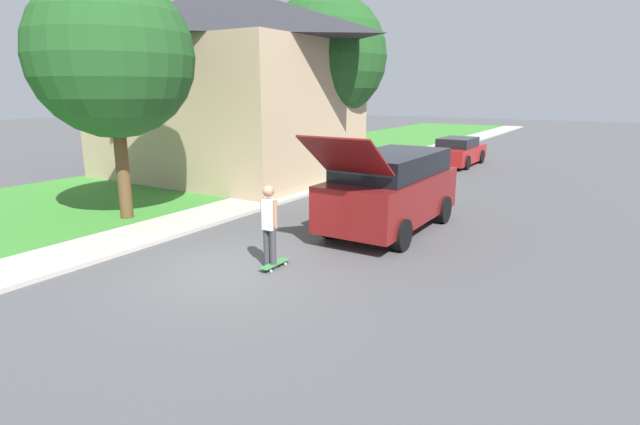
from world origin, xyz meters
name	(u,v)px	position (x,y,z in m)	size (l,w,h in m)	color
ground_plane	(233,268)	(0.00, 0.00, 0.00)	(120.00, 120.00, 0.00)	#49494C
lawn	(182,185)	(-8.00, 6.00, 0.04)	(10.00, 80.00, 0.08)	#387F2D
sidewalk	(271,197)	(-3.60, 6.00, 0.05)	(1.80, 80.00, 0.10)	#ADA89E
house	(224,79)	(-7.83, 8.53, 4.07)	(10.33, 8.00, 7.67)	tan
lawn_tree_near	(112,57)	(-5.28, 1.42, 4.51)	(4.34, 4.34, 6.61)	brown
lawn_tree_far	(325,56)	(-4.53, 11.07, 5.00)	(5.16, 5.16, 7.51)	brown
suv_parked	(391,189)	(1.56, 4.50, 1.12)	(2.18, 5.48, 2.72)	maroon
car_down_street	(458,152)	(-0.51, 17.16, 0.65)	(1.87, 4.27, 1.36)	maroon
skateboarder	(269,223)	(0.64, 0.45, 0.99)	(0.41, 0.23, 1.76)	#38383D
skateboard	(275,264)	(0.72, 0.50, 0.08)	(0.22, 0.82, 0.10)	#337F3D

